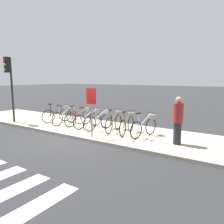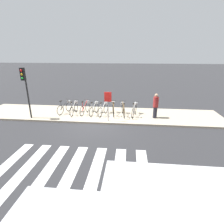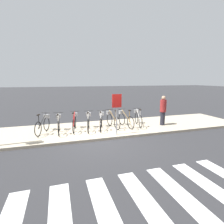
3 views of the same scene
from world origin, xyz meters
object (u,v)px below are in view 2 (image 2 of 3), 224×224
Objects in this scene: parked_bicycle_3 at (94,108)px; parked_bicycle_7 at (134,109)px; sign_post at (108,102)px; parked_bicycle_5 at (113,108)px; parked_bicycle_2 at (85,107)px; traffic_light at (25,83)px; parked_bicycle_1 at (74,108)px; parked_bicycle_0 at (65,107)px; parked_bicycle_6 at (123,109)px; parked_bicycle_4 at (104,109)px; pedestrian at (156,105)px.

parked_bicycle_3 is 1.00× the size of parked_bicycle_7.
sign_post is at bearing -143.78° from parked_bicycle_7.
parked_bicycle_7 is at bearing -3.23° from parked_bicycle_5.
parked_bicycle_2 and parked_bicycle_3 have the same top height.
parked_bicycle_2 is 0.48× the size of traffic_light.
parked_bicycle_5 is (2.75, 0.13, 0.00)m from parked_bicycle_1.
parked_bicycle_0 is 4.14m from parked_bicycle_6.
traffic_light is (-2.61, -1.23, 1.92)m from parked_bicycle_1.
traffic_light is at bearing -169.40° from parked_bicycle_7.
sign_post is (3.24, -1.34, 0.85)m from parked_bicycle_0.
sign_post is (1.10, -1.20, 0.85)m from parked_bicycle_3.
sign_post reaches higher than parked_bicycle_4.
parked_bicycle_7 is (4.91, -0.12, 0.00)m from parked_bicycle_0.
parked_bicycle_1 is 1.02× the size of parked_bicycle_7.
parked_bicycle_1 is at bearing -168.23° from parked_bicycle_2.
parked_bicycle_2 is at bearing 22.38° from traffic_light.
parked_bicycle_0 is 0.98× the size of parked_bicycle_4.
parked_bicycle_0 is at bearing 179.35° from parked_bicycle_5.
parked_bicycle_1 is at bearing -179.41° from parked_bicycle_6.
parked_bicycle_0 is at bearing 166.41° from parked_bicycle_1.
parked_bicycle_7 is (3.45, -0.11, 0.00)m from parked_bicycle_2.
parked_bicycle_1 is 0.78m from parked_bicycle_2.
pedestrian reaches higher than parked_bicycle_5.
pedestrian reaches higher than parked_bicycle_1.
sign_post reaches higher than parked_bicycle_6.
parked_bicycle_3 and parked_bicycle_6 have the same top height.
parked_bicycle_3 is (1.44, 0.03, 0.00)m from parked_bicycle_1.
parked_bicycle_0 is 4.92m from parked_bicycle_7.
pedestrian is 8.36m from traffic_light.
parked_bicycle_6 is (1.35, 0.05, 0.00)m from parked_bicycle_4.
parked_bicycle_5 and parked_bicycle_7 have the same top height.
parked_bicycle_6 is 2.18m from pedestrian.
pedestrian is at bearing -8.32° from parked_bicycle_5.
pedestrian reaches higher than parked_bicycle_4.
parked_bicycle_2 is 0.96× the size of pedestrian.
parked_bicycle_3 and parked_bicycle_5 have the same top height.
sign_post is (-1.67, -1.22, 0.85)m from parked_bicycle_7.
parked_bicycle_2 is at bearing 174.76° from pedestrian.
parked_bicycle_1 is 1.02× the size of parked_bicycle_3.
parked_bicycle_4 is at bearing 175.62° from pedestrian.
parked_bicycle_2 is at bearing 11.77° from parked_bicycle_1.
parked_bicycle_3 and parked_bicycle_4 have the same top height.
parked_bicycle_0 is at bearing 176.17° from parked_bicycle_3.
parked_bicycle_4 is 0.98× the size of parked_bicycle_7.
parked_bicycle_0 is 1.46m from parked_bicycle_2.
parked_bicycle_3 and parked_bicycle_7 have the same top height.
parked_bicycle_5 is at bearing 14.24° from traffic_light.
traffic_light is at bearing -165.54° from parked_bicycle_4.
sign_post reaches higher than parked_bicycle_1.
parked_bicycle_0 and parked_bicycle_6 have the same top height.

